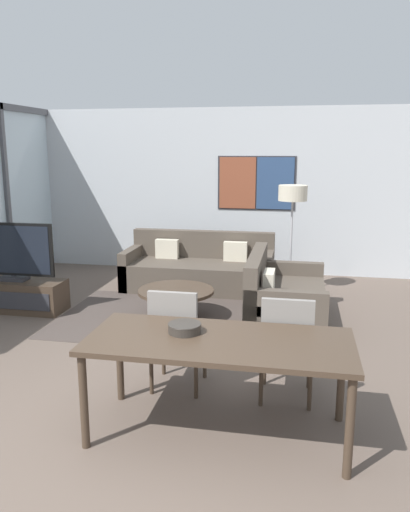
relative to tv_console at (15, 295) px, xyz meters
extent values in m
plane|color=brown|center=(2.29, -3.06, -0.21)|extent=(24.00, 24.00, 0.00)
cube|color=silver|center=(2.29, 2.74, 1.19)|extent=(7.29, 0.06, 2.80)
cube|color=#2D2D33|center=(2.95, 2.70, 1.34)|extent=(1.31, 0.01, 0.90)
cube|color=brown|center=(2.63, 2.69, 1.34)|extent=(0.62, 0.02, 0.86)
cube|color=navy|center=(3.26, 2.69, 1.34)|extent=(0.62, 0.02, 0.86)
cube|color=#515156|center=(-0.82, 1.29, 1.19)|extent=(0.07, 0.08, 2.80)
cube|color=#473D38|center=(2.19, 0.07, -0.20)|extent=(2.97, 2.02, 0.01)
cube|color=#423326|center=(0.00, 0.00, 0.00)|extent=(1.34, 0.47, 0.41)
cube|color=#2D2D33|center=(0.00, -0.24, 0.00)|extent=(1.23, 0.01, 0.23)
cube|color=#2D2D33|center=(0.00, 0.00, 0.23)|extent=(0.36, 0.20, 0.05)
cube|color=#2D2D33|center=(0.00, 0.00, 0.30)|extent=(0.06, 0.03, 0.08)
cube|color=black|center=(0.00, 0.00, 0.63)|extent=(1.16, 0.04, 0.70)
cube|color=black|center=(0.00, -0.02, 0.63)|extent=(1.08, 0.01, 0.63)
cube|color=#51473D|center=(2.19, 1.47, 0.00)|extent=(2.26, 0.93, 0.42)
cube|color=#51473D|center=(2.19, 1.85, 0.22)|extent=(2.26, 0.16, 0.85)
cube|color=#51473D|center=(1.13, 1.47, 0.09)|extent=(0.14, 0.93, 0.60)
cube|color=#51473D|center=(3.25, 1.47, 0.09)|extent=(0.14, 0.93, 0.60)
cube|color=beige|center=(1.65, 1.67, 0.36)|extent=(0.36, 0.12, 0.30)
cube|color=beige|center=(2.74, 1.67, 0.36)|extent=(0.36, 0.12, 0.30)
cube|color=#51473D|center=(3.57, 0.25, 0.00)|extent=(0.93, 1.58, 0.42)
cube|color=#51473D|center=(3.19, 0.25, 0.22)|extent=(0.16, 1.58, 0.85)
cube|color=#51473D|center=(3.57, -0.47, 0.09)|extent=(0.93, 0.14, 0.60)
cube|color=#51473D|center=(3.57, 0.97, 0.09)|extent=(0.93, 0.14, 0.60)
cube|color=beige|center=(3.37, -0.11, 0.36)|extent=(0.12, 0.36, 0.30)
cylinder|color=#423326|center=(2.19, 0.07, -0.19)|extent=(0.43, 0.43, 0.03)
cylinder|color=#423326|center=(2.19, 0.07, -0.03)|extent=(0.17, 0.17, 0.34)
cylinder|color=#423326|center=(2.19, 0.07, 0.16)|extent=(0.96, 0.96, 0.04)
cube|color=#423326|center=(3.15, -2.41, 0.53)|extent=(1.95, 0.85, 0.04)
cylinder|color=#423326|center=(2.23, -2.77, 0.15)|extent=(0.06, 0.06, 0.72)
cylinder|color=#423326|center=(4.06, -2.77, 0.15)|extent=(0.06, 0.06, 0.72)
cylinder|color=#423326|center=(2.23, -2.05, 0.15)|extent=(0.06, 0.06, 0.72)
cylinder|color=#423326|center=(4.06, -2.05, 0.15)|extent=(0.06, 0.06, 0.72)
cube|color=gray|center=(2.67, -1.71, 0.24)|extent=(0.46, 0.46, 0.06)
cube|color=gray|center=(2.67, -1.91, 0.50)|extent=(0.42, 0.05, 0.47)
cylinder|color=#423326|center=(2.47, -1.91, 0.00)|extent=(0.04, 0.04, 0.42)
cylinder|color=#423326|center=(2.87, -1.91, 0.00)|extent=(0.04, 0.04, 0.42)
cylinder|color=#423326|center=(2.47, -1.51, 0.00)|extent=(0.04, 0.04, 0.42)
cylinder|color=#423326|center=(2.87, -1.51, 0.00)|extent=(0.04, 0.04, 0.42)
cube|color=gray|center=(3.63, -1.73, 0.24)|extent=(0.46, 0.46, 0.06)
cube|color=gray|center=(3.63, -1.94, 0.50)|extent=(0.42, 0.05, 0.47)
cylinder|color=#423326|center=(3.43, -1.93, 0.00)|extent=(0.04, 0.04, 0.42)
cylinder|color=#423326|center=(3.83, -1.93, 0.00)|extent=(0.04, 0.04, 0.42)
cylinder|color=#423326|center=(3.43, -1.53, 0.00)|extent=(0.04, 0.04, 0.42)
cylinder|color=#423326|center=(3.83, -1.53, 0.00)|extent=(0.04, 0.04, 0.42)
cylinder|color=#332D28|center=(2.87, -2.33, 0.59)|extent=(0.25, 0.25, 0.07)
torus|color=#332D28|center=(2.87, -2.33, 0.62)|extent=(0.25, 0.25, 0.02)
cylinder|color=#2D2D33|center=(3.58, 1.41, -0.19)|extent=(0.28, 0.28, 0.02)
cylinder|color=#B7B7BC|center=(3.58, 1.41, 0.50)|extent=(0.03, 0.03, 1.37)
cylinder|color=beige|center=(3.58, 1.41, 1.30)|extent=(0.41, 0.41, 0.22)
camera|label=1|loc=(3.69, -5.80, 1.91)|focal=35.00mm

